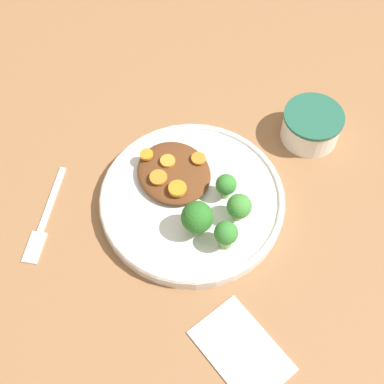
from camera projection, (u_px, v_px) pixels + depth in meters
The scene contains 15 objects.
ground_plane at pixel (192, 204), 0.85m from camera, with size 4.00×4.00×0.00m, color #8C603D.
plate at pixel (192, 199), 0.84m from camera, with size 0.29×0.29×0.03m.
dip_bowl at pixel (312, 124), 0.89m from camera, with size 0.10×0.10×0.05m.
stew_mound at pixel (176, 171), 0.84m from camera, with size 0.12×0.11×0.02m, color #5B3319.
broccoli_floret_0 at pixel (239, 207), 0.79m from camera, with size 0.04×0.04×0.05m.
broccoli_floret_1 at pixel (197, 218), 0.77m from camera, with size 0.05×0.05×0.06m.
broccoli_floret_2 at pixel (226, 234), 0.76m from camera, with size 0.04×0.04×0.05m.
broccoli_floret_3 at pixel (226, 185), 0.81m from camera, with size 0.03×0.03×0.05m.
carrot_slice_0 at pixel (198, 158), 0.84m from camera, with size 0.02×0.02×0.00m, color orange.
carrot_slice_1 at pixel (177, 189), 0.81m from camera, with size 0.03×0.03×0.01m, color orange.
carrot_slice_2 at pixel (166, 162), 0.84m from camera, with size 0.02×0.02×0.01m, color orange.
carrot_slice_3 at pixel (147, 155), 0.85m from camera, with size 0.02×0.02×0.01m, color orange.
carrot_slice_4 at pixel (158, 177), 0.82m from camera, with size 0.03×0.03×0.00m, color orange.
fork at pixel (43, 222), 0.83m from camera, with size 0.13×0.14×0.01m.
napkin at pixel (242, 350), 0.72m from camera, with size 0.14×0.09×0.01m.
Camera 1 is at (0.35, -0.25, 0.73)m, focal length 50.00 mm.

